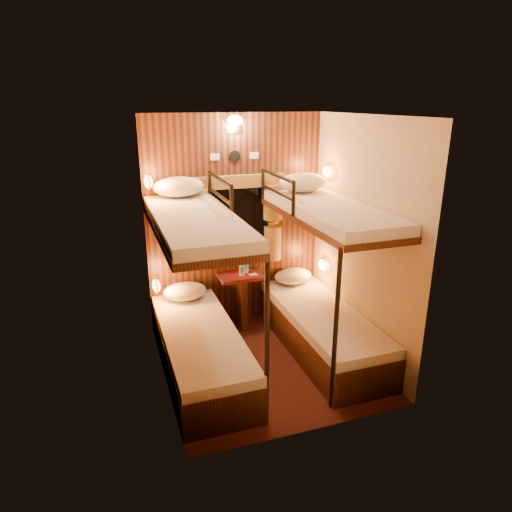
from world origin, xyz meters
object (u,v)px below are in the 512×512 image
object	(u,v)px
bunk_left	(199,320)
table	(241,293)
bunk_right	(323,301)
bottle_left	(242,268)
bottle_right	(246,265)

from	to	relation	value
bunk_left	table	size ratio (longest dim) A/B	2.90
bunk_right	table	world-z (taller)	bunk_right
table	bottle_left	xyz separation A→B (m)	(-0.00, -0.05, 0.33)
bunk_left	table	world-z (taller)	bunk_left
bunk_right	bottle_left	size ratio (longest dim) A/B	8.57
bottle_left	bottle_right	size ratio (longest dim) A/B	0.99
bunk_right	bottle_right	bearing A→B (deg)	125.28
bunk_left	table	bearing A→B (deg)	50.33
bottle_left	bottle_right	distance (m)	0.11
bunk_right	bottle_right	distance (m)	1.01
table	bottle_right	xyz separation A→B (m)	(0.07, 0.03, 0.33)
bunk_left	bottle_left	world-z (taller)	bunk_left
table	bottle_left	size ratio (longest dim) A/B	2.95
bunk_left	bottle_left	size ratio (longest dim) A/B	8.57
bunk_right	bottle_right	world-z (taller)	bunk_right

